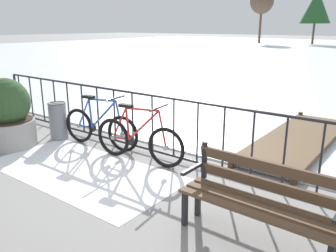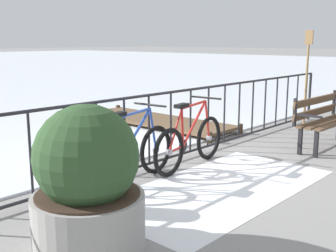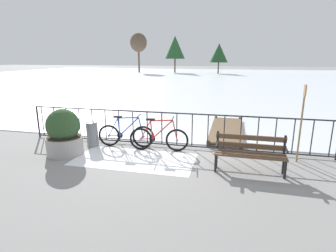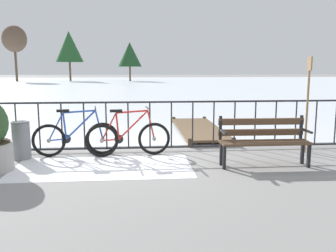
{
  "view_description": "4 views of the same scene",
  "coord_description": "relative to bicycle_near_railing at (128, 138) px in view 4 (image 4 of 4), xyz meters",
  "views": [
    {
      "loc": [
        3.4,
        -4.35,
        2.17
      ],
      "look_at": [
        0.1,
        0.01,
        0.58
      ],
      "focal_mm": 36.89,
      "sensor_mm": 36.0,
      "label": 1
    },
    {
      "loc": [
        -4.8,
        -4.09,
        1.8
      ],
      "look_at": [
        -0.08,
        0.19,
        0.5
      ],
      "focal_mm": 45.73,
      "sensor_mm": 36.0,
      "label": 2
    },
    {
      "loc": [
        1.76,
        -7.5,
        2.61
      ],
      "look_at": [
        0.01,
        -0.18,
        0.7
      ],
      "focal_mm": 28.85,
      "sensor_mm": 36.0,
      "label": 3
    },
    {
      "loc": [
        -0.05,
        -7.54,
        1.77
      ],
      "look_at": [
        0.55,
        -0.65,
        0.64
      ],
      "focal_mm": 38.79,
      "sensor_mm": 36.0,
      "label": 4
    }
  ],
  "objects": [
    {
      "name": "oar_upright",
      "position": [
        3.69,
        0.0,
        0.77
      ],
      "size": [
        0.04,
        0.16,
        1.98
      ],
      "color": "#937047",
      "rests_on": "ground"
    },
    {
      "name": "bicycle_near_railing",
      "position": [
        0.0,
        0.0,
        0.0
      ],
      "size": [
        1.71,
        0.52,
        0.97
      ],
      "color": "black",
      "rests_on": "ground"
    },
    {
      "name": "park_bench",
      "position": [
        2.46,
        -0.9,
        0.14
      ],
      "size": [
        1.61,
        0.51,
        0.89
      ],
      "color": "brown",
      "rests_on": "ground"
    },
    {
      "name": "tree_centre",
      "position": [
        -8.2,
        40.49,
        3.96
      ],
      "size": [
        3.47,
        3.47,
        6.26
      ],
      "color": "brown",
      "rests_on": "ground"
    },
    {
      "name": "snow_patch",
      "position": [
        -0.44,
        -0.83,
        -0.36
      ],
      "size": [
        3.16,
        1.58,
        0.01
      ],
      "primitive_type": "cube",
      "color": "white",
      "rests_on": "ground"
    },
    {
      "name": "tree_west_mid",
      "position": [
        -14.56,
        39.6,
        4.77
      ],
      "size": [
        2.93,
        2.93,
        6.79
      ],
      "color": "brown",
      "rests_on": "ground"
    },
    {
      "name": "railing_fence",
      "position": [
        0.23,
        0.37,
        0.19
      ],
      "size": [
        9.06,
        0.06,
        1.07
      ],
      "color": "#232328",
      "rests_on": "ground"
    },
    {
      "name": "trash_bin",
      "position": [
        -2.06,
        -0.06,
        0.0
      ],
      "size": [
        0.35,
        0.35,
        0.73
      ],
      "color": "gray",
      "rests_on": "ground"
    },
    {
      "name": "bicycle_second",
      "position": [
        -1.05,
        0.11,
        0.0
      ],
      "size": [
        1.71,
        0.52,
        0.97
      ],
      "color": "black",
      "rests_on": "ground"
    },
    {
      "name": "wooden_dock",
      "position": [
        1.85,
        2.45,
        -0.25
      ],
      "size": [
        1.1,
        3.66,
        0.2
      ],
      "color": "brown",
      "rests_on": "ground"
    },
    {
      "name": "ground_plane",
      "position": [
        0.23,
        0.37,
        -0.37
      ],
      "size": [
        160.0,
        160.0,
        0.0
      ],
      "primitive_type": "plane",
      "color": "gray"
    },
    {
      "name": "frozen_pond",
      "position": [
        0.23,
        28.77,
        -0.35
      ],
      "size": [
        80.0,
        56.0,
        0.03
      ],
      "primitive_type": "cube",
      "color": "silver",
      "rests_on": "ground"
    },
    {
      "name": "tree_far_west",
      "position": [
        -0.58,
        39.48,
        2.99
      ],
      "size": [
        2.97,
        2.97,
        4.88
      ],
      "color": "brown",
      "rests_on": "ground"
    }
  ]
}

